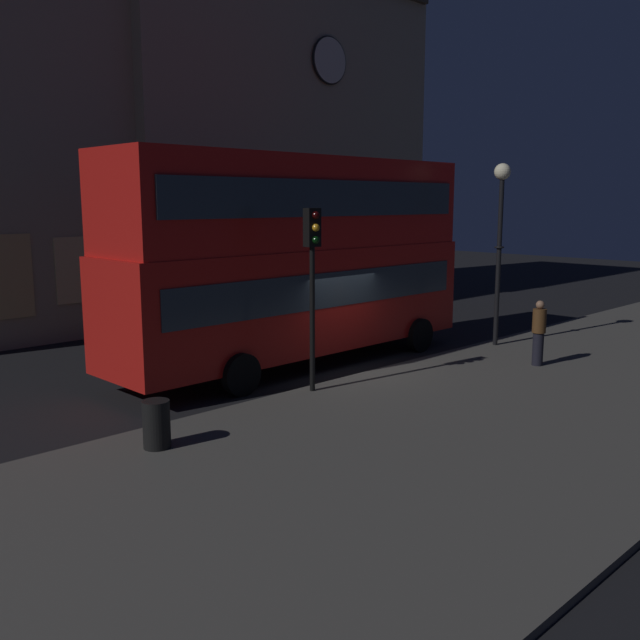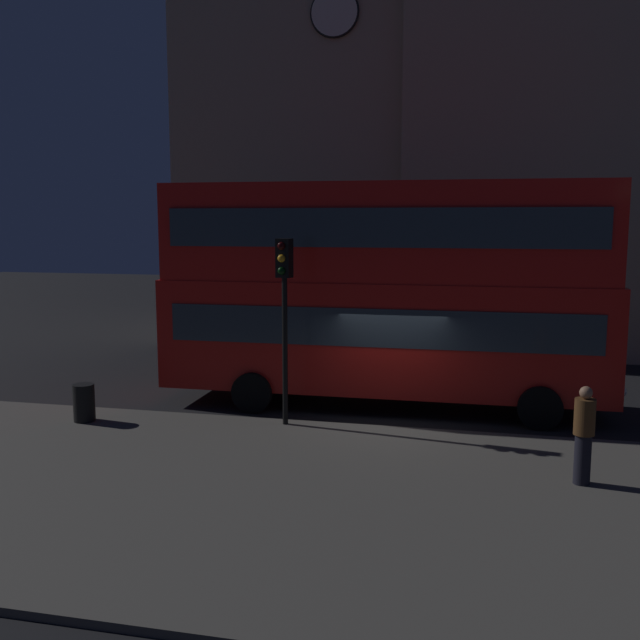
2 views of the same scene
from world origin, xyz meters
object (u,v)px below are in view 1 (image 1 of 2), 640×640
object	(u,v)px
double_decker_bus	(297,252)
litter_bin	(156,424)
street_lamp	(501,215)
traffic_light_near_kerb	(313,261)
pedestrian	(539,332)

from	to	relation	value
double_decker_bus	litter_bin	distance (m)	7.60
double_decker_bus	street_lamp	world-z (taller)	double_decker_bus
street_lamp	traffic_light_near_kerb	bearing A→B (deg)	178.96
double_decker_bus	pedestrian	size ratio (longest dim) A/B	6.41
litter_bin	street_lamp	bearing A→B (deg)	2.94
street_lamp	pedestrian	bearing A→B (deg)	-124.63
street_lamp	litter_bin	size ratio (longest dim) A/B	6.30
double_decker_bus	street_lamp	xyz separation A→B (m)	(5.69, -2.66, 0.93)
traffic_light_near_kerb	litter_bin	xyz separation A→B (m)	(-4.54, -0.76, -2.55)
pedestrian	street_lamp	bearing A→B (deg)	-112.48
litter_bin	traffic_light_near_kerb	bearing A→B (deg)	9.48
double_decker_bus	traffic_light_near_kerb	size ratio (longest dim) A/B	2.68
pedestrian	litter_bin	world-z (taller)	pedestrian
traffic_light_near_kerb	litter_bin	distance (m)	5.26
pedestrian	traffic_light_near_kerb	bearing A→B (deg)	-9.24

